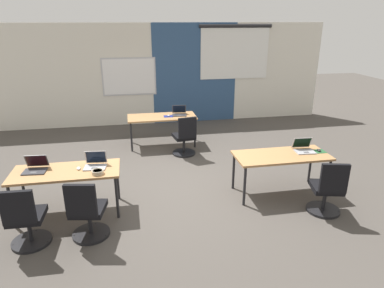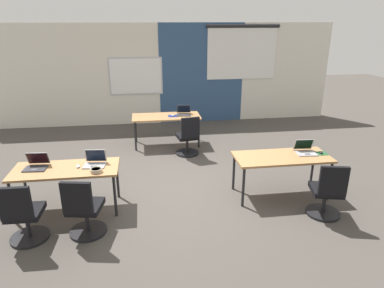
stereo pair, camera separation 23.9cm
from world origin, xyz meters
name	(u,v)px [view 1 (the left image)]	position (x,y,z in m)	size (l,w,h in m)	color
ground_plane	(175,185)	(0.00, 0.00, 0.00)	(24.00, 24.00, 0.00)	#47423D
back_wall_assembly	(155,74)	(0.04, 4.20, 1.41)	(10.00, 0.27, 2.80)	silver
desk_near_left	(66,174)	(-1.75, -0.60, 0.66)	(1.60, 0.70, 0.72)	#A37547
desk_near_right	(281,158)	(1.75, -0.60, 0.66)	(1.60, 0.70, 0.72)	#A37547
desk_far_center	(162,119)	(0.00, 2.20, 0.66)	(1.60, 0.70, 0.72)	#A37547
laptop_far_right	(179,113)	(0.43, 2.25, 0.77)	(0.37, 0.35, 0.22)	#333338
mousepad_far_right	(168,116)	(0.15, 2.16, 0.72)	(0.22, 0.19, 0.00)	navy
mouse_far_right	(168,116)	(0.15, 2.16, 0.74)	(0.07, 0.11, 0.03)	#B2B2B7
chair_far_right	(185,139)	(0.43, 1.45, 0.38)	(0.52, 0.57, 0.92)	black
laptop_near_left_inner	(95,164)	(-1.31, -0.53, 0.77)	(0.36, 0.31, 0.23)	#9E9EA3
mouse_near_left_inner	(79,168)	(-1.56, -0.59, 0.74)	(0.07, 0.11, 0.03)	silver
chair_near_left_inner	(87,214)	(-1.40, -1.36, 0.38)	(0.52, 0.57, 0.92)	black
laptop_near_right_end	(304,148)	(2.19, -0.52, 0.77)	(0.35, 0.34, 0.22)	#9E9EA3
mousepad_near_right_end	(319,151)	(2.45, -0.58, 0.72)	(0.22, 0.19, 0.00)	#23512D
mouse_near_right_end	(319,150)	(2.45, -0.58, 0.74)	(0.06, 0.10, 0.03)	black
chair_near_right_end	(327,192)	(2.18, -1.38, 0.38)	(0.53, 0.58, 0.92)	black
laptop_near_left_end	(35,168)	(-2.19, -0.52, 0.77)	(0.35, 0.34, 0.22)	#333338
chair_near_left_end	(26,222)	(-2.17, -1.40, 0.38)	(0.52, 0.55, 0.92)	black
snack_bowl	(98,172)	(-1.26, -0.82, 0.76)	(0.18, 0.18, 0.06)	tan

